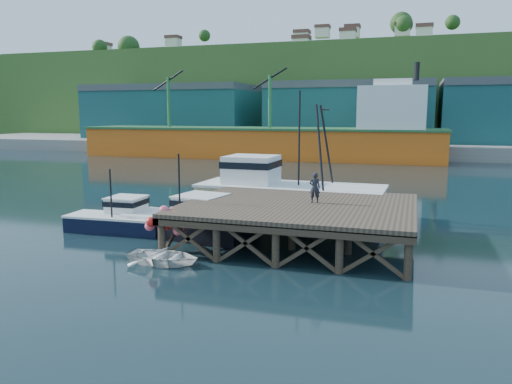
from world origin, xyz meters
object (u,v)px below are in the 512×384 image
at_px(dinghy, 164,257).
at_px(dockworker, 315,188).
at_px(boat_navy, 120,218).
at_px(boat_black, 191,220).
at_px(trawler, 286,191).

xyz_separation_m(dinghy, dockworker, (5.78, 6.18, 2.58)).
distance_m(boat_navy, dockworker, 11.60).
bearing_deg(boat_black, dinghy, -68.71).
height_order(boat_navy, dockworker, boat_navy).
distance_m(dinghy, dockworker, 8.85).
height_order(boat_black, dockworker, boat_black).
relative_size(trawler, dinghy, 3.66).
xyz_separation_m(trawler, dockworker, (3.10, -6.12, 1.23)).
relative_size(boat_navy, dockworker, 3.75).
bearing_deg(dockworker, trawler, -79.35).
distance_m(boat_black, dockworker, 7.25).
bearing_deg(boat_black, trawler, 70.54).
distance_m(boat_navy, dinghy, 7.57).
distance_m(boat_navy, trawler, 10.98).
bearing_deg(dockworker, boat_black, -10.19).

